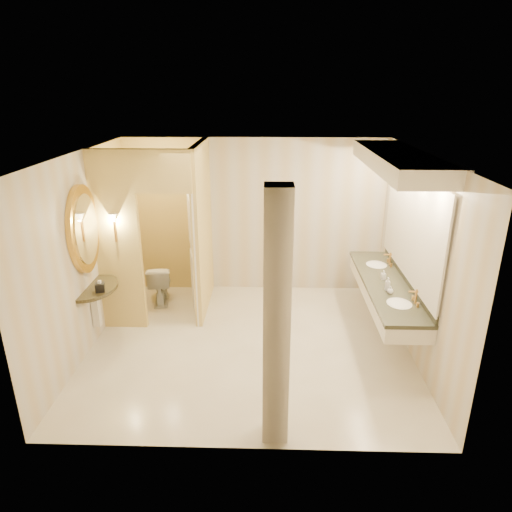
{
  "coord_description": "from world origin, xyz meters",
  "views": [
    {
      "loc": [
        0.27,
        -5.69,
        3.5
      ],
      "look_at": [
        0.09,
        0.2,
        1.29
      ],
      "focal_mm": 32.0,
      "sensor_mm": 36.0,
      "label": 1
    }
  ],
  "objects": [
    {
      "name": "toilet",
      "position": [
        -1.58,
        1.36,
        0.34
      ],
      "size": [
        0.48,
        0.73,
        0.69
      ],
      "primitive_type": "imported",
      "rotation": [
        0.0,
        0.0,
        3.3
      ],
      "color": "white",
      "rests_on": "floor"
    },
    {
      "name": "wall_back",
      "position": [
        0.0,
        2.0,
        1.35
      ],
      "size": [
        4.5,
        0.02,
        2.7
      ],
      "primitive_type": "cube",
      "color": "beige",
      "rests_on": "floor"
    },
    {
      "name": "console_shelf",
      "position": [
        -2.21,
        0.05,
        1.34
      ],
      "size": [
        0.93,
        0.93,
        1.91
      ],
      "color": "black",
      "rests_on": "floor"
    },
    {
      "name": "wall_right",
      "position": [
        2.25,
        0.0,
        1.35
      ],
      "size": [
        0.02,
        4.0,
        2.7
      ],
      "primitive_type": "cube",
      "color": "beige",
      "rests_on": "floor"
    },
    {
      "name": "floor",
      "position": [
        0.0,
        0.0,
        0.0
      ],
      "size": [
        4.5,
        4.5,
        0.0
      ],
      "primitive_type": "plane",
      "color": "white",
      "rests_on": "ground"
    },
    {
      "name": "tissue_box",
      "position": [
        -2.02,
        -0.13,
        0.93
      ],
      "size": [
        0.15,
        0.15,
        0.12
      ],
      "primitive_type": "cube",
      "rotation": [
        0.0,
        0.0,
        0.29
      ],
      "color": "black",
      "rests_on": "console_shelf"
    },
    {
      "name": "soap_bottle_c",
      "position": [
        1.88,
        0.02,
        0.97
      ],
      "size": [
        0.08,
        0.08,
        0.19
      ],
      "primitive_type": "imported",
      "rotation": [
        0.0,
        0.0,
        0.08
      ],
      "color": "#C6B28C",
      "rests_on": "vanity"
    },
    {
      "name": "wall_front",
      "position": [
        0.0,
        -2.0,
        1.35
      ],
      "size": [
        4.5,
        0.02,
        2.7
      ],
      "primitive_type": "cube",
      "color": "beige",
      "rests_on": "floor"
    },
    {
      "name": "wall_sconce",
      "position": [
        -1.93,
        0.43,
        1.73
      ],
      "size": [
        0.14,
        0.14,
        0.42
      ],
      "color": "#C0883D",
      "rests_on": "toilet_closet"
    },
    {
      "name": "pillar",
      "position": [
        0.35,
        -1.78,
        1.35
      ],
      "size": [
        0.26,
        0.26,
        2.7
      ],
      "primitive_type": "cube",
      "color": "white",
      "rests_on": "floor"
    },
    {
      "name": "vanity",
      "position": [
        1.98,
        0.31,
        1.63
      ],
      "size": [
        0.75,
        2.7,
        2.09
      ],
      "color": "white",
      "rests_on": "floor"
    },
    {
      "name": "soap_bottle_b",
      "position": [
        1.9,
        -0.07,
        0.93
      ],
      "size": [
        0.09,
        0.09,
        0.1
      ],
      "primitive_type": "imported",
      "rotation": [
        0.0,
        0.0,
        0.11
      ],
      "color": "silver",
      "rests_on": "vanity"
    },
    {
      "name": "ceiling",
      "position": [
        0.0,
        0.0,
        2.7
      ],
      "size": [
        4.5,
        4.5,
        0.0
      ],
      "primitive_type": "plane",
      "rotation": [
        3.14,
        0.0,
        0.0
      ],
      "color": "silver",
      "rests_on": "wall_back"
    },
    {
      "name": "soap_bottle_a",
      "position": [
        1.92,
        0.41,
        0.94
      ],
      "size": [
        0.07,
        0.07,
        0.13
      ],
      "primitive_type": "imported",
      "rotation": [
        0.0,
        0.0,
        0.18
      ],
      "color": "beige",
      "rests_on": "vanity"
    },
    {
      "name": "wall_left",
      "position": [
        -2.25,
        0.0,
        1.35
      ],
      "size": [
        0.02,
        4.0,
        2.7
      ],
      "primitive_type": "cube",
      "color": "beige",
      "rests_on": "floor"
    },
    {
      "name": "toilet_closet",
      "position": [
        -1.12,
        0.97,
        1.39
      ],
      "size": [
        1.5,
        1.55,
        2.7
      ],
      "color": "#F4D480",
      "rests_on": "floor"
    }
  ]
}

